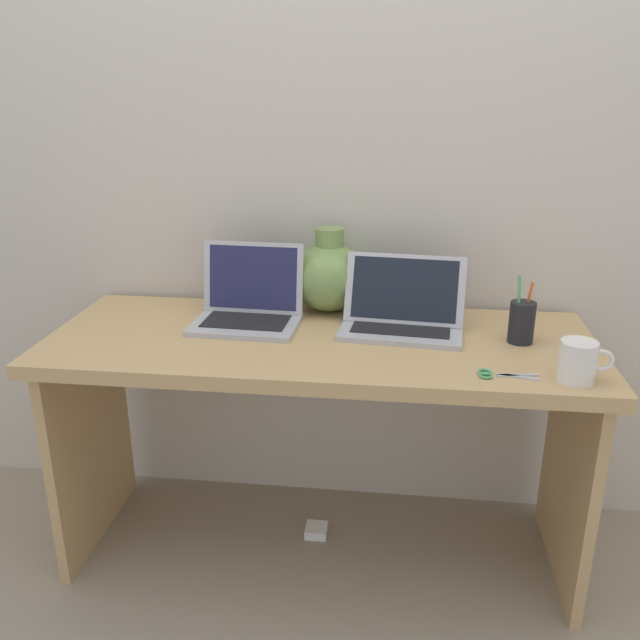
{
  "coord_description": "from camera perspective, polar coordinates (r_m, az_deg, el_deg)",
  "views": [
    {
      "loc": [
        0.21,
        -1.73,
        1.39
      ],
      "look_at": [
        0.0,
        0.0,
        0.77
      ],
      "focal_mm": 37.42,
      "sensor_mm": 36.0,
      "label": 1
    }
  ],
  "objects": [
    {
      "name": "ground_plane",
      "position": [
        2.23,
        0.0,
        -18.85
      ],
      "size": [
        6.0,
        6.0,
        0.0
      ],
      "primitive_type": "plane",
      "color": "gray"
    },
    {
      "name": "back_wall",
      "position": [
        2.08,
        1.17,
        14.53
      ],
      "size": [
        4.4,
        0.04,
        2.4
      ],
      "primitive_type": "cube",
      "color": "beige",
      "rests_on": "ground"
    },
    {
      "name": "desk",
      "position": [
        1.93,
        0.0,
        -5.58
      ],
      "size": [
        1.52,
        0.6,
        0.72
      ],
      "color": "tan",
      "rests_on": "ground"
    },
    {
      "name": "laptop_left",
      "position": [
        1.98,
        -6.06,
        1.52
      ],
      "size": [
        0.31,
        0.24,
        0.23
      ],
      "color": "#B2B2B7",
      "rests_on": "desk"
    },
    {
      "name": "laptop_right",
      "position": [
        1.92,
        7.07,
        0.75
      ],
      "size": [
        0.36,
        0.25,
        0.2
      ],
      "color": "#B2B2B7",
      "rests_on": "desk"
    },
    {
      "name": "green_vase",
      "position": [
        2.05,
        0.81,
        3.83
      ],
      "size": [
        0.23,
        0.23,
        0.26
      ],
      "color": "#75934C",
      "rests_on": "desk"
    },
    {
      "name": "coffee_mug",
      "position": [
        1.69,
        21.24,
        -3.32
      ],
      "size": [
        0.13,
        0.09,
        0.1
      ],
      "color": "white",
      "rests_on": "desk"
    },
    {
      "name": "pen_cup",
      "position": [
        1.89,
        16.87,
        -0.15
      ],
      "size": [
        0.07,
        0.07,
        0.19
      ],
      "color": "black",
      "rests_on": "desk"
    },
    {
      "name": "scissors",
      "position": [
        1.68,
        14.9,
        -4.53
      ],
      "size": [
        0.15,
        0.06,
        0.01
      ],
      "color": "#B7B7BC",
      "rests_on": "desk"
    },
    {
      "name": "power_brick",
      "position": [
        2.27,
        -0.31,
        -17.55
      ],
      "size": [
        0.07,
        0.07,
        0.03
      ],
      "primitive_type": "cube",
      "color": "white",
      "rests_on": "ground"
    }
  ]
}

